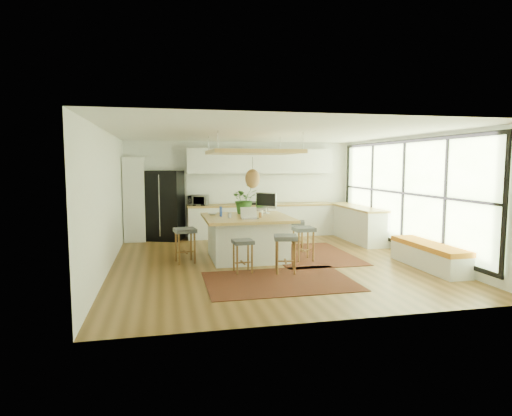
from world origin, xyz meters
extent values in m
plane|color=#573B19|center=(0.00, 0.00, 0.00)|extent=(7.00, 7.00, 0.00)
plane|color=white|center=(0.00, 0.00, 2.70)|extent=(7.00, 7.00, 0.00)
plane|color=silver|center=(0.00, 3.50, 1.35)|extent=(6.50, 0.00, 6.50)
plane|color=silver|center=(0.00, -3.50, 1.35)|extent=(6.50, 0.00, 6.50)
plane|color=silver|center=(-3.25, 0.00, 1.35)|extent=(0.00, 7.00, 7.00)
plane|color=silver|center=(3.25, 0.00, 1.35)|extent=(0.00, 7.00, 7.00)
cube|color=silver|center=(-2.95, 3.18, 1.12)|extent=(0.55, 0.60, 2.25)
cube|color=silver|center=(0.55, 3.18, 0.44)|extent=(4.20, 0.60, 0.88)
cube|color=olive|center=(0.55, 3.18, 0.90)|extent=(4.24, 0.64, 0.05)
cube|color=white|center=(0.55, 3.48, 1.35)|extent=(4.20, 0.02, 0.80)
cube|color=silver|center=(0.55, 3.32, 2.15)|extent=(4.20, 0.34, 0.70)
cube|color=silver|center=(2.93, 2.00, 0.44)|extent=(0.60, 2.50, 0.88)
cube|color=olive|center=(2.93, 2.00, 0.90)|extent=(0.64, 2.54, 0.05)
cube|color=black|center=(-0.22, -1.52, 0.01)|extent=(2.60, 1.80, 0.01)
cube|color=black|center=(1.07, 0.48, 0.01)|extent=(1.80, 2.60, 0.01)
imported|color=#A5A5AA|center=(-1.25, 3.18, 1.10)|extent=(0.58, 0.44, 0.35)
imported|color=#1E4C19|center=(-0.37, 0.94, 1.20)|extent=(0.79, 0.84, 0.53)
imported|color=silver|center=(-1.12, 0.83, 0.96)|extent=(0.25, 0.25, 0.05)
cylinder|color=#2C49B1|center=(-0.97, 0.52, 1.03)|extent=(0.07, 0.07, 0.19)
cylinder|color=silver|center=(-0.82, 0.27, 1.03)|extent=(0.07, 0.07, 0.19)
cylinder|color=brown|center=(-0.17, 0.12, 1.03)|extent=(0.07, 0.07, 0.19)
cylinder|color=silver|center=(-0.07, 0.47, 1.03)|extent=(0.07, 0.07, 0.19)
camera|label=1|loc=(-2.19, -8.59, 2.07)|focal=29.81mm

